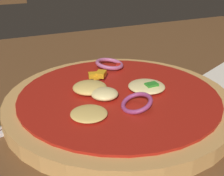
{
  "coord_description": "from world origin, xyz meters",
  "views": [
    {
      "loc": [
        -0.11,
        -0.3,
        0.21
      ],
      "look_at": [
        0.04,
        0.01,
        0.05
      ],
      "focal_mm": 45.23,
      "sensor_mm": 36.0,
      "label": 1
    }
  ],
  "objects": [
    {
      "name": "pizza",
      "position": [
        0.04,
        -0.01,
        0.04
      ],
      "size": [
        0.29,
        0.29,
        0.04
      ],
      "color": "tan",
      "rests_on": "dining_table"
    },
    {
      "name": "dining_table",
      "position": [
        0.0,
        0.0,
        0.01
      ],
      "size": [
        1.31,
        0.84,
        0.03
      ],
      "color": "brown",
      "rests_on": "ground"
    }
  ]
}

